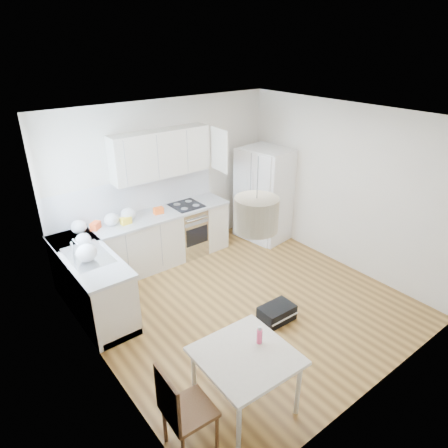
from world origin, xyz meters
name	(u,v)px	position (x,y,z in m)	size (l,w,h in m)	color
floor	(244,303)	(0.00, 0.00, 0.00)	(4.20, 4.20, 0.00)	brown
ceiling	(248,118)	(0.00, 0.00, 2.70)	(4.20, 4.20, 0.00)	white
wall_back	(166,180)	(0.00, 2.10, 1.35)	(4.20, 4.20, 0.00)	silver
wall_left	(94,272)	(-2.10, 0.00, 1.35)	(4.20, 4.20, 0.00)	silver
wall_right	(343,187)	(2.10, 0.00, 1.35)	(4.20, 4.20, 0.00)	silver
window_glassblock	(55,203)	(-2.09, 1.15, 1.75)	(0.02, 1.00, 1.00)	#BFE0F9
cabinets_back	(148,243)	(-0.60, 1.80, 0.44)	(3.00, 0.60, 0.88)	silver
cabinets_left	(91,284)	(-1.80, 1.20, 0.44)	(0.60, 1.80, 0.88)	silver
counter_back	(145,218)	(-0.60, 1.80, 0.90)	(3.02, 0.64, 0.04)	#A6A9AB
counter_left	(87,255)	(-1.80, 1.20, 0.90)	(0.64, 1.82, 0.04)	#A6A9AB
backsplash_back	(135,195)	(-0.60, 2.09, 1.21)	(3.00, 0.01, 0.58)	white
backsplash_left	(61,241)	(-2.09, 1.20, 1.21)	(0.01, 1.80, 0.58)	white
upper_cabinets	(161,153)	(-0.15, 1.94, 1.88)	(1.70, 0.32, 0.75)	silver
range_oven	(188,230)	(0.20, 1.80, 0.44)	(0.50, 0.61, 0.88)	silver
sink	(88,256)	(-1.80, 1.15, 0.92)	(0.50, 0.80, 0.16)	silver
refrigerator	(266,194)	(1.74, 1.42, 0.88)	(0.84, 0.88, 1.76)	white
dining_table	(246,360)	(-1.18, -1.40, 0.64)	(0.94, 0.94, 0.72)	beige
dining_chair	(190,408)	(-1.88, -1.43, 0.50)	(0.42, 0.42, 1.01)	#492915
drink_bottle	(260,335)	(-0.96, -1.35, 0.82)	(0.06, 0.06, 0.20)	#EA416D
gym_bag	(277,313)	(0.11, -0.58, 0.11)	(0.48, 0.32, 0.22)	black
pendant_lamp	(256,214)	(-1.04, -1.32, 2.18)	(0.39, 0.39, 0.30)	#C1B594
grocery_bag_a	(79,227)	(-1.65, 1.88, 1.03)	(0.23, 0.20, 0.21)	white
grocery_bag_b	(112,220)	(-1.15, 1.83, 1.02)	(0.23, 0.20, 0.21)	white
grocery_bag_c	(128,214)	(-0.87, 1.84, 1.03)	(0.25, 0.21, 0.22)	white
grocery_bag_d	(83,240)	(-1.74, 1.44, 1.02)	(0.22, 0.18, 0.19)	white
grocery_bag_e	(86,253)	(-1.85, 1.00, 1.04)	(0.27, 0.23, 0.25)	white
snack_orange	(159,211)	(-0.35, 1.79, 0.97)	(0.16, 0.10, 0.11)	#E55014
snack_yellow	(126,221)	(-0.95, 1.75, 0.98)	(0.16, 0.10, 0.11)	yellow
snack_red	(95,226)	(-1.40, 1.87, 0.98)	(0.17, 0.10, 0.11)	#DF461B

